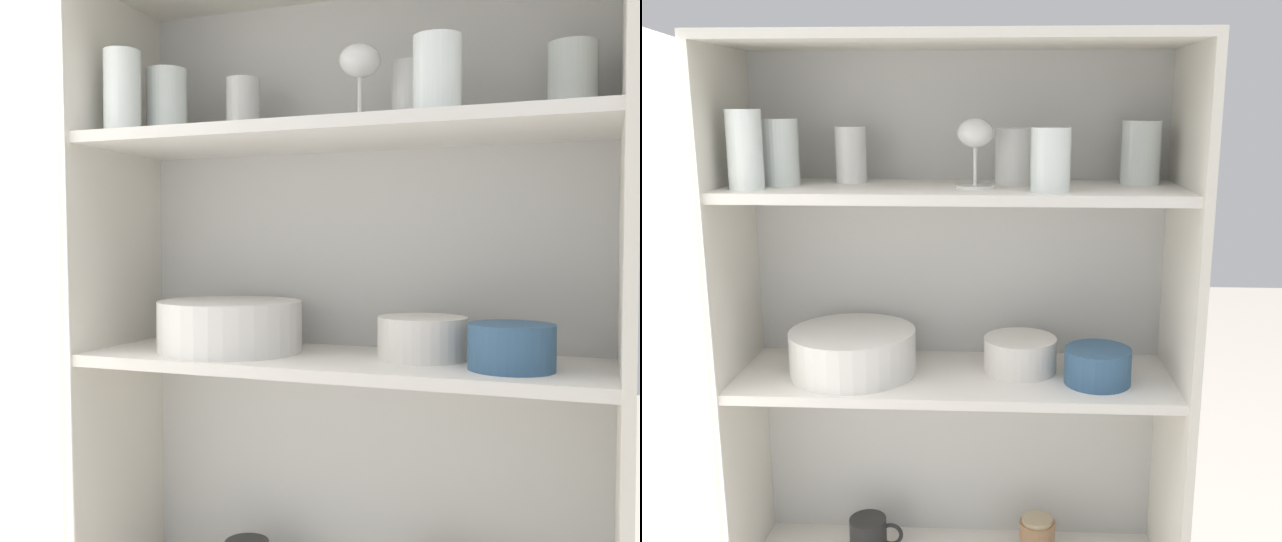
% 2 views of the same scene
% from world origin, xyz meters
% --- Properties ---
extents(cupboard_back_panel, '(0.92, 0.02, 1.40)m').
position_xyz_m(cupboard_back_panel, '(0.00, 0.29, 0.70)').
color(cupboard_back_panel, silver).
rests_on(cupboard_back_panel, ground_plane).
extents(cupboard_side_left, '(0.02, 0.32, 1.40)m').
position_xyz_m(cupboard_side_left, '(-0.45, 0.14, 0.70)').
color(cupboard_side_left, silver).
rests_on(cupboard_side_left, ground_plane).
extents(cupboard_side_right, '(0.02, 0.32, 1.40)m').
position_xyz_m(cupboard_side_right, '(0.45, 0.14, 0.70)').
color(cupboard_side_right, silver).
rests_on(cupboard_side_right, ground_plane).
extents(shelf_board_middle, '(0.88, 0.28, 0.02)m').
position_xyz_m(shelf_board_middle, '(0.00, 0.14, 0.74)').
color(shelf_board_middle, silver).
extents(shelf_board_upper, '(0.88, 0.28, 0.02)m').
position_xyz_m(shelf_board_upper, '(0.00, 0.14, 1.13)').
color(shelf_board_upper, silver).
extents(tumbler_glass_0, '(0.07, 0.07, 0.13)m').
position_xyz_m(tumbler_glass_0, '(-0.34, 0.15, 1.20)').
color(tumbler_glass_0, white).
rests_on(tumbler_glass_0, shelf_board_upper).
extents(tumbler_glass_1, '(0.07, 0.07, 0.12)m').
position_xyz_m(tumbler_glass_1, '(0.18, 0.06, 1.20)').
color(tumbler_glass_1, white).
rests_on(tumbler_glass_1, shelf_board_upper).
extents(tumbler_glass_2, '(0.08, 0.08, 0.12)m').
position_xyz_m(tumbler_glass_2, '(0.37, 0.20, 1.20)').
color(tumbler_glass_2, white).
rests_on(tumbler_glass_2, shelf_board_upper).
extents(tumbler_glass_3, '(0.07, 0.07, 0.15)m').
position_xyz_m(tumbler_glass_3, '(-0.38, 0.07, 1.21)').
color(tumbler_glass_3, white).
rests_on(tumbler_glass_3, shelf_board_upper).
extents(tumbler_glass_4, '(0.06, 0.06, 0.11)m').
position_xyz_m(tumbler_glass_4, '(-0.21, 0.20, 1.19)').
color(tumbler_glass_4, white).
rests_on(tumbler_glass_4, shelf_board_upper).
extents(tumbler_glass_5, '(0.08, 0.08, 0.11)m').
position_xyz_m(tumbler_glass_5, '(0.12, 0.18, 1.19)').
color(tumbler_glass_5, white).
rests_on(tumbler_glass_5, shelf_board_upper).
extents(wine_glass_0, '(0.08, 0.08, 0.13)m').
position_xyz_m(wine_glass_0, '(0.04, 0.11, 1.23)').
color(wine_glass_0, white).
rests_on(wine_glass_0, shelf_board_upper).
extents(plate_stack_white, '(0.26, 0.26, 0.09)m').
position_xyz_m(plate_stack_white, '(-0.21, 0.14, 0.80)').
color(plate_stack_white, silver).
rests_on(plate_stack_white, shelf_board_middle).
extents(mixing_bowl_large, '(0.15, 0.15, 0.07)m').
position_xyz_m(mixing_bowl_large, '(0.14, 0.17, 0.79)').
color(mixing_bowl_large, silver).
rests_on(mixing_bowl_large, shelf_board_middle).
extents(serving_bowl_small, '(0.13, 0.13, 0.07)m').
position_xyz_m(serving_bowl_small, '(0.29, 0.11, 0.79)').
color(serving_bowl_small, '#33567A').
rests_on(serving_bowl_small, shelf_board_middle).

